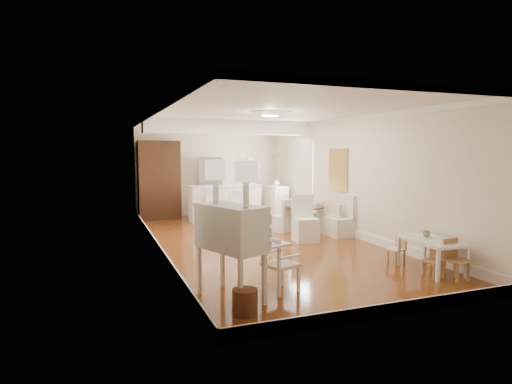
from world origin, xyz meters
TOP-DOWN VIEW (x-y plane):
  - room at (0.04, 0.32)m, footprint 9.00×9.04m
  - secretary_bureau at (-1.70, -3.21)m, footprint 1.31×1.32m
  - gustavian_armchair at (-0.92, -3.13)m, footprint 0.57×0.57m
  - wicker_basket at (-1.70, -3.79)m, footprint 0.32×0.32m
  - kids_table at (1.80, -3.12)m, footprint 0.73×1.14m
  - kids_chair_a at (1.62, -3.35)m, footprint 0.31×0.31m
  - kids_chair_b at (1.62, -2.48)m, footprint 0.27×0.27m
  - kids_chair_c at (1.85, -3.61)m, footprint 0.33×0.33m
  - banquette at (1.99, 0.50)m, footprint 0.52×1.60m
  - dining_table at (1.42, 0.70)m, footprint 1.26×1.26m
  - slip_chair_near at (0.97, -0.23)m, footprint 0.56×0.57m
  - slip_chair_far at (0.94, 1.01)m, footprint 0.54×0.54m
  - breakfast_counter at (0.10, 3.10)m, footprint 2.05×0.65m
  - bar_stool_left at (-0.40, 2.51)m, footprint 0.43×0.43m
  - bar_stool_right at (0.26, 2.47)m, footprint 0.39×0.39m
  - pantry_cabinet at (-1.60, 4.18)m, footprint 1.20×0.60m
  - fridge at (0.30, 4.15)m, footprint 0.75×0.65m
  - sideboard at (1.84, 3.43)m, footprint 0.47×0.99m
  - pencil_cup at (1.87, -2.93)m, footprint 0.14×0.14m
  - branch_vase at (1.86, 3.46)m, footprint 0.26×0.26m

SIDE VIEW (x-z plane):
  - wicker_basket at x=-1.70m, z-range 0.00..0.32m
  - kids_chair_b at x=1.62m, z-range 0.00..0.53m
  - kids_chair_a at x=1.62m, z-range 0.00..0.54m
  - kids_table at x=1.80m, z-range 0.00..0.55m
  - kids_chair_c at x=1.85m, z-range 0.00..0.64m
  - dining_table at x=1.42m, z-range 0.00..0.66m
  - gustavian_armchair at x=-0.92m, z-range 0.00..0.80m
  - slip_chair_far at x=0.94m, z-range 0.00..0.82m
  - bar_stool_right at x=0.26m, z-range 0.00..0.90m
  - sideboard at x=1.84m, z-range 0.00..0.94m
  - banquette at x=1.99m, z-range 0.00..0.98m
  - bar_stool_left at x=-0.40m, z-range 0.00..0.98m
  - breakfast_counter at x=0.10m, z-range 0.00..1.03m
  - slip_chair_near at x=0.97m, z-range 0.00..1.04m
  - pencil_cup at x=1.87m, z-range 0.55..0.65m
  - secretary_bureau at x=-1.70m, z-range 0.00..1.30m
  - fridge at x=0.30m, z-range 0.00..1.80m
  - branch_vase at x=1.86m, z-range 0.94..1.15m
  - pantry_cabinet at x=-1.60m, z-range 0.00..2.30m
  - room at x=0.04m, z-range 0.57..3.39m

